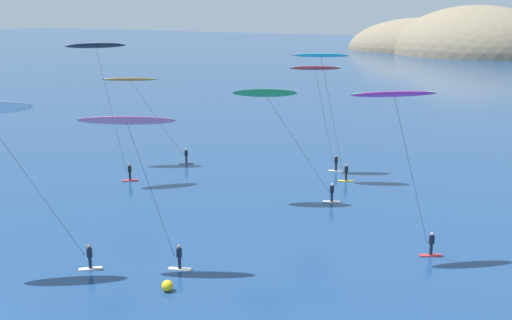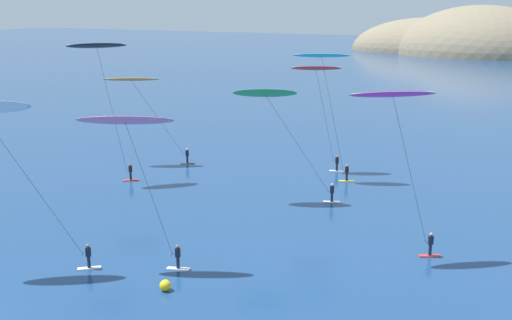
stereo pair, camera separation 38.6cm
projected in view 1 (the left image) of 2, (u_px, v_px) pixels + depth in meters
headland_island at (458, 53)px, 218.47m from camera, size 73.24×54.70×31.83m
kitesurfer_cyan at (323, 66)px, 59.64m from camera, size 5.95×3.34×12.40m
kitesurfer_red at (317, 77)px, 63.52m from camera, size 5.45×3.47×10.88m
kitesurfer_pink at (131, 132)px, 39.54m from camera, size 6.45×3.75×10.28m
kitesurfer_magenta at (398, 109)px, 41.03m from camera, size 5.97×4.62×11.54m
kitesurfer_black at (98, 56)px, 58.75m from camera, size 4.87×4.88×13.38m
kitesurfer_orange at (134, 86)px, 66.52m from camera, size 8.43×5.45×9.40m
kitesurfer_green at (270, 100)px, 53.63m from camera, size 8.75×4.95×10.04m
marker_buoy at (167, 286)px, 38.53m from camera, size 0.70×0.70×0.70m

